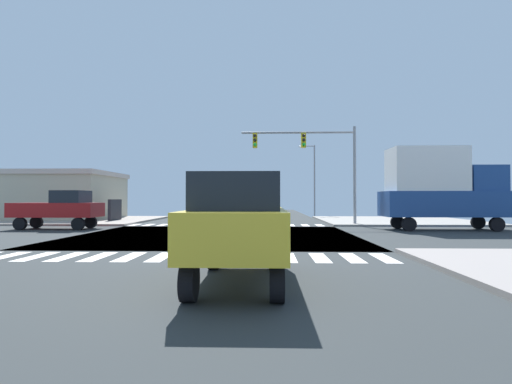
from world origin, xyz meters
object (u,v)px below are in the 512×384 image
pickup_nearside_1 (216,203)px  suv_farside_1 (239,219)px  bank_building (33,196)px  pickup_crossing_2 (227,204)px  box_truck_middle_1 (441,187)px  sedan_trailing_2 (237,203)px  street_lamp (312,173)px  pickup_leading_3 (60,208)px  traffic_signal_mast (311,152)px

pickup_nearside_1 → suv_farside_1: 47.94m
bank_building → pickup_crossing_2: 19.37m
pickup_crossing_2 → box_truck_middle_1: box_truck_middle_1 is taller
sedan_trailing_2 → box_truck_middle_1: bearing=112.5°
pickup_crossing_2 → box_truck_middle_1: size_ratio=0.71×
street_lamp → suv_farside_1: (-5.41, -32.37, -3.18)m
suv_farside_1 → pickup_leading_3: 18.75m
pickup_crossing_2 → box_truck_middle_1: 25.71m
traffic_signal_mast → bank_building: size_ratio=0.50×
pickup_nearside_1 → pickup_crossing_2: size_ratio=1.00×
street_lamp → sedan_trailing_2: size_ratio=1.76×
street_lamp → pickup_nearside_1: size_ratio=1.49×
traffic_signal_mast → pickup_nearside_1: bearing=109.9°
street_lamp → pickup_nearside_1: (-12.41, 15.05, -3.28)m
bank_building → box_truck_middle_1: (30.99, -10.25, 0.46)m
box_truck_middle_1 → bank_building: bearing=-108.3°
pickup_leading_3 → box_truck_middle_1: box_truck_middle_1 is taller
bank_building → box_truck_middle_1: bearing=-18.3°
traffic_signal_mast → box_truck_middle_1: 8.49m
street_lamp → pickup_nearside_1: street_lamp is taller
suv_farside_1 → box_truck_middle_1: bearing=53.0°
pickup_leading_3 → box_truck_middle_1: (22.88, 0.00, 1.27)m
bank_building → pickup_nearside_1: 26.30m
bank_building → pickup_nearside_1: bearing=60.0°
pickup_crossing_2 → pickup_leading_3: same height
pickup_leading_3 → box_truck_middle_1: bearing=90.0°
sedan_trailing_2 → box_truck_middle_1: size_ratio=0.60×
suv_farside_1 → sedan_trailing_2: bearing=94.6°
pickup_nearside_1 → bank_building: bearing=60.0°
traffic_signal_mast → pickup_nearside_1: traffic_signal_mast is taller
suv_farside_1 → pickup_leading_3: size_ratio=0.90×
sedan_trailing_2 → suv_farside_1: bearing=94.6°
traffic_signal_mast → pickup_leading_3: 16.51m
street_lamp → pickup_leading_3: street_lamp is taller
pickup_nearside_1 → traffic_signal_mast: bearing=109.9°
street_lamp → suv_farside_1: 32.98m
street_lamp → pickup_leading_3: (-17.43, -17.98, -3.28)m
street_lamp → pickup_crossing_2: size_ratio=1.49×
street_lamp → pickup_crossing_2: 10.40m
street_lamp → bank_building: (-25.54, -7.73, -2.46)m
street_lamp → sedan_trailing_2: street_lamp is taller
street_lamp → bank_building: 26.80m
bank_building → pickup_crossing_2: size_ratio=3.11×
suv_farside_1 → box_truck_middle_1: size_ratio=0.64×
suv_farside_1 → sedan_trailing_2: (-4.00, 50.22, -0.28)m
street_lamp → box_truck_middle_1: 18.90m
street_lamp → box_truck_middle_1: (5.45, -17.98, -2.01)m
street_lamp → pickup_crossing_2: (-9.41, 2.96, -3.28)m
street_lamp → pickup_leading_3: size_ratio=1.49×
suv_farside_1 → pickup_leading_3: (-12.02, 14.39, -0.10)m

